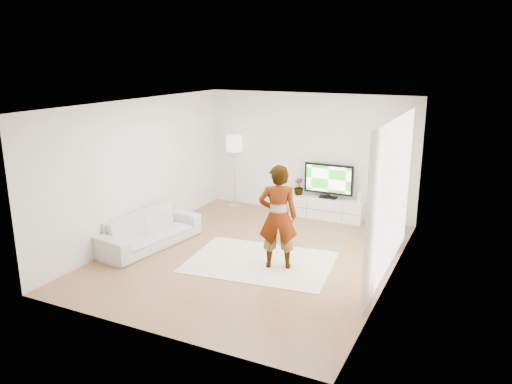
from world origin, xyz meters
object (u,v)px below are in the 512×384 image
at_px(floor_lamp, 234,146).
at_px(sofa, 149,230).
at_px(media_console, 327,208).
at_px(rug, 260,262).
at_px(television, 329,180).
at_px(player, 278,217).

bearing_deg(floor_lamp, sofa, -94.26).
relative_size(media_console, rug, 0.66).
bearing_deg(television, media_console, -90.00).
height_order(television, floor_lamp, floor_lamp).
bearing_deg(floor_lamp, media_console, 1.89).
relative_size(player, sofa, 0.84).
xyz_separation_m(media_console, floor_lamp, (-2.36, -0.08, 1.26)).
xyz_separation_m(player, floor_lamp, (-2.43, 2.97, 0.56)).
bearing_deg(floor_lamp, rug, -54.51).
xyz_separation_m(television, rug, (-0.29, -3.01, -0.89)).
relative_size(sofa, floor_lamp, 1.23).
relative_size(television, rug, 0.45).
xyz_separation_m(media_console, rug, (-0.29, -2.98, -0.23)).
bearing_deg(rug, media_console, 84.49).
xyz_separation_m(media_console, player, (0.08, -3.04, 0.70)).
bearing_deg(floor_lamp, player, -50.63).
relative_size(television, floor_lamp, 0.64).
relative_size(player, floor_lamp, 1.04).
relative_size(media_console, television, 1.47).
bearing_deg(floor_lamp, television, 2.56).
height_order(rug, sofa, sofa).
xyz_separation_m(television, floor_lamp, (-2.36, -0.11, 0.60)).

